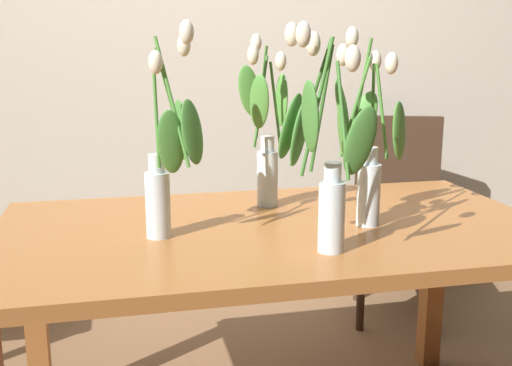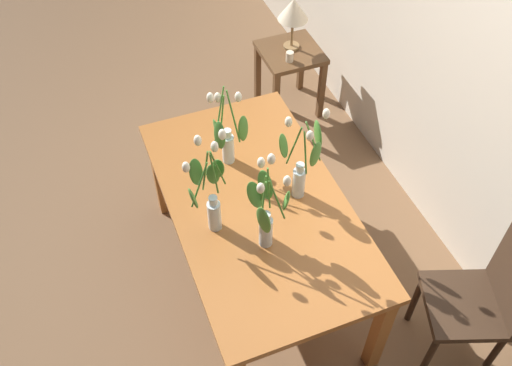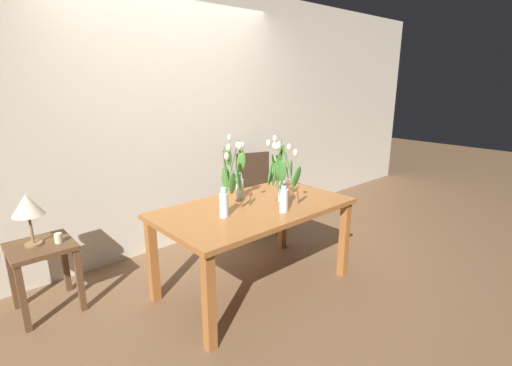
# 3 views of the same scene
# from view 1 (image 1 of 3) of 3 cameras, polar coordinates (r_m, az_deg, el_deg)

# --- Properties ---
(room_wall_rear) EXTENTS (9.00, 0.10, 2.70)m
(room_wall_rear) POSITION_cam_1_polar(r_m,az_deg,el_deg) (2.99, -4.52, 14.42)
(room_wall_rear) COLOR beige
(room_wall_rear) RESTS_ON ground
(dining_table) EXTENTS (1.60, 0.90, 0.74)m
(dining_table) POSITION_cam_1_polar(r_m,az_deg,el_deg) (1.83, 1.81, -6.66)
(dining_table) COLOR #A3602D
(dining_table) RESTS_ON ground
(tulip_vase_0) EXTENTS (0.17, 0.22, 0.57)m
(tulip_vase_0) POSITION_cam_1_polar(r_m,az_deg,el_deg) (1.65, -8.27, 1.57)
(tulip_vase_0) COLOR silver
(tulip_vase_0) RESTS_ON dining_table
(tulip_vase_1) EXTENTS (0.24, 0.20, 0.57)m
(tulip_vase_1) POSITION_cam_1_polar(r_m,az_deg,el_deg) (1.79, 10.14, 2.97)
(tulip_vase_1) COLOR silver
(tulip_vase_1) RESTS_ON dining_table
(tulip_vase_2) EXTENTS (0.17, 0.27, 0.55)m
(tulip_vase_2) POSITION_cam_1_polar(r_m,az_deg,el_deg) (1.98, 0.91, 4.04)
(tulip_vase_2) COLOR silver
(tulip_vase_2) RESTS_ON dining_table
(tulip_vase_3) EXTENTS (0.23, 0.24, 0.57)m
(tulip_vase_3) POSITION_cam_1_polar(r_m,az_deg,el_deg) (1.51, 6.25, 1.83)
(tulip_vase_3) COLOR silver
(tulip_vase_3) RESTS_ON dining_table
(dining_chair) EXTENTS (0.51, 0.51, 0.93)m
(dining_chair) POSITION_cam_1_polar(r_m,az_deg,el_deg) (2.96, 13.03, -1.97)
(dining_chair) COLOR #382619
(dining_chair) RESTS_ON ground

